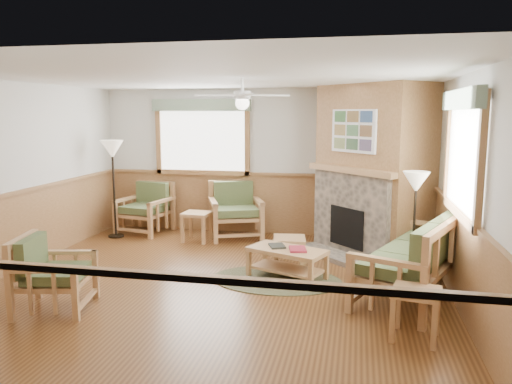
% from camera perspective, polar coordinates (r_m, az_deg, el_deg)
% --- Properties ---
extents(floor, '(6.00, 6.00, 0.01)m').
position_cam_1_polar(floor, '(6.75, -4.60, -10.54)').
color(floor, brown).
rests_on(floor, ground).
extents(ceiling, '(6.00, 6.00, 0.01)m').
position_cam_1_polar(ceiling, '(6.38, -4.91, 13.00)').
color(ceiling, white).
rests_on(ceiling, floor).
extents(wall_back, '(6.00, 0.02, 2.70)m').
position_cam_1_polar(wall_back, '(9.33, 0.43, 3.46)').
color(wall_back, silver).
rests_on(wall_back, floor).
extents(wall_front, '(6.00, 0.02, 2.70)m').
position_cam_1_polar(wall_front, '(3.70, -17.93, -5.54)').
color(wall_front, silver).
rests_on(wall_front, floor).
extents(wall_left, '(0.02, 6.00, 2.70)m').
position_cam_1_polar(wall_left, '(7.82, -26.37, 1.44)').
color(wall_left, silver).
rests_on(wall_left, floor).
extents(wall_right, '(0.02, 6.00, 2.70)m').
position_cam_1_polar(wall_right, '(6.29, 22.49, 0.08)').
color(wall_right, silver).
rests_on(wall_right, floor).
extents(wainscot, '(6.00, 6.00, 1.10)m').
position_cam_1_polar(wainscot, '(6.59, -4.66, -5.99)').
color(wainscot, olive).
rests_on(wainscot, floor).
extents(fireplace, '(3.11, 3.11, 2.70)m').
position_cam_1_polar(fireplace, '(8.21, 13.30, 2.46)').
color(fireplace, olive).
rests_on(fireplace, floor).
extents(window_back, '(1.90, 0.16, 1.50)m').
position_cam_1_polar(window_back, '(9.52, -6.23, 10.63)').
color(window_back, white).
rests_on(window_back, wall_back).
extents(window_right, '(0.16, 1.90, 1.50)m').
position_cam_1_polar(window_right, '(6.03, 23.15, 10.94)').
color(window_right, white).
rests_on(window_right, wall_right).
extents(ceiling_fan, '(1.59, 1.59, 0.36)m').
position_cam_1_polar(ceiling_fan, '(6.59, -1.59, 12.55)').
color(ceiling_fan, white).
rests_on(ceiling_fan, ceiling).
extents(sofa, '(2.39, 1.70, 1.02)m').
position_cam_1_polar(sofa, '(6.60, 17.84, -6.76)').
color(sofa, tan).
rests_on(sofa, floor).
extents(armchair_back_left, '(1.00, 1.00, 0.95)m').
position_cam_1_polar(armchair_back_left, '(9.67, -12.60, -1.81)').
color(armchair_back_left, tan).
rests_on(armchair_back_left, floor).
extents(armchair_back_right, '(1.17, 1.17, 1.01)m').
position_cam_1_polar(armchair_back_right, '(9.09, -2.34, -2.08)').
color(armchair_back_right, tan).
rests_on(armchair_back_right, floor).
extents(armchair_left, '(0.92, 0.92, 0.87)m').
position_cam_1_polar(armchair_left, '(6.24, -22.04, -8.59)').
color(armchair_left, tan).
rests_on(armchair_left, floor).
extents(coffee_table, '(1.17, 0.88, 0.42)m').
position_cam_1_polar(coffee_table, '(6.93, 3.56, -8.15)').
color(coffee_table, tan).
rests_on(coffee_table, floor).
extents(end_table_chairs, '(0.49, 0.47, 0.52)m').
position_cam_1_polar(end_table_chairs, '(8.92, -6.77, -3.96)').
color(end_table_chairs, tan).
rests_on(end_table_chairs, floor).
extents(end_table_sofa, '(0.55, 0.53, 0.52)m').
position_cam_1_polar(end_table_sofa, '(5.39, 17.76, -13.15)').
color(end_table_sofa, tan).
rests_on(end_table_sofa, floor).
extents(footstool, '(0.54, 0.54, 0.41)m').
position_cam_1_polar(footstool, '(7.56, 3.83, -6.71)').
color(footstool, tan).
rests_on(footstool, floor).
extents(braided_rug, '(2.31, 2.31, 0.01)m').
position_cam_1_polar(braided_rug, '(6.90, 2.35, -9.98)').
color(braided_rug, '#4B4A2F').
rests_on(braided_rug, floor).
extents(floor_lamp_left, '(0.50, 0.50, 1.78)m').
position_cam_1_polar(floor_lamp_left, '(9.40, -15.93, 0.35)').
color(floor_lamp_left, black).
rests_on(floor_lamp_left, floor).
extents(floor_lamp_right, '(0.44, 0.44, 1.51)m').
position_cam_1_polar(floor_lamp_right, '(6.92, 17.60, -3.91)').
color(floor_lamp_right, black).
rests_on(floor_lamp_right, floor).
extents(book_red, '(0.28, 0.34, 0.03)m').
position_cam_1_polar(book_red, '(6.79, 4.78, -6.40)').
color(book_red, maroon).
rests_on(book_red, coffee_table).
extents(book_dark, '(0.28, 0.32, 0.03)m').
position_cam_1_polar(book_dark, '(6.95, 2.43, -6.07)').
color(book_dark, black).
rests_on(book_dark, coffee_table).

